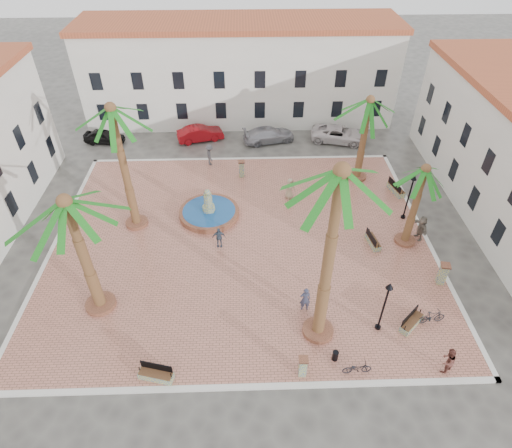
# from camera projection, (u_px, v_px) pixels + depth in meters

# --- Properties ---
(ground) EXTENTS (120.00, 120.00, 0.00)m
(ground) POSITION_uv_depth(u_px,v_px,m) (242.00, 242.00, 30.01)
(ground) COLOR #56544F
(ground) RESTS_ON ground
(plaza) EXTENTS (26.00, 22.00, 0.15)m
(plaza) POSITION_uv_depth(u_px,v_px,m) (242.00, 241.00, 29.96)
(plaza) COLOR #BC735F
(plaza) RESTS_ON ground
(kerb_n) EXTENTS (26.30, 0.30, 0.16)m
(kerb_n) POSITION_uv_depth(u_px,v_px,m) (241.00, 159.00, 38.41)
(kerb_n) COLOR silver
(kerb_n) RESTS_ON ground
(kerb_s) EXTENTS (26.30, 0.30, 0.16)m
(kerb_s) POSITION_uv_depth(u_px,v_px,m) (243.00, 387.00, 21.51)
(kerb_s) COLOR silver
(kerb_s) RESTS_ON ground
(kerb_e) EXTENTS (0.30, 22.30, 0.16)m
(kerb_e) POSITION_uv_depth(u_px,v_px,m) (425.00, 237.00, 30.27)
(kerb_e) COLOR silver
(kerb_e) RESTS_ON ground
(kerb_w) EXTENTS (0.30, 22.30, 0.16)m
(kerb_w) POSITION_uv_depth(u_px,v_px,m) (55.00, 245.00, 29.65)
(kerb_w) COLOR silver
(kerb_w) RESTS_ON ground
(building_north) EXTENTS (30.40, 7.40, 9.50)m
(building_north) POSITION_uv_depth(u_px,v_px,m) (240.00, 71.00, 42.32)
(building_north) COLOR silver
(building_north) RESTS_ON ground
(fountain) EXTENTS (4.47, 4.47, 2.31)m
(fountain) POSITION_uv_depth(u_px,v_px,m) (209.00, 212.00, 31.90)
(fountain) COLOR brown
(fountain) RESTS_ON plaza
(palm_nw) EXTENTS (5.20, 5.20, 9.38)m
(palm_nw) POSITION_uv_depth(u_px,v_px,m) (114.00, 122.00, 26.13)
(palm_nw) COLOR brown
(palm_nw) RESTS_ON plaza
(palm_sw) EXTENTS (5.76, 5.76, 8.11)m
(palm_sw) POSITION_uv_depth(u_px,v_px,m) (70.00, 216.00, 21.13)
(palm_sw) COLOR brown
(palm_sw) RESTS_ON plaza
(palm_s) EXTENTS (5.66, 5.66, 11.05)m
(palm_s) POSITION_uv_depth(u_px,v_px,m) (339.00, 192.00, 17.86)
(palm_s) COLOR brown
(palm_s) RESTS_ON plaza
(palm_e) EXTENTS (4.61, 4.61, 6.28)m
(palm_e) POSITION_uv_depth(u_px,v_px,m) (423.00, 179.00, 26.48)
(palm_e) COLOR brown
(palm_e) RESTS_ON plaza
(palm_ne) EXTENTS (5.01, 5.01, 7.22)m
(palm_ne) POSITION_uv_depth(u_px,v_px,m) (369.00, 110.00, 32.13)
(palm_ne) COLOR brown
(palm_ne) RESTS_ON plaza
(bench_s) EXTENTS (1.88, 0.97, 0.95)m
(bench_s) POSITION_uv_depth(u_px,v_px,m) (156.00, 375.00, 21.66)
(bench_s) COLOR gray
(bench_s) RESTS_ON plaza
(bench_se) EXTENTS (1.67, 1.60, 0.94)m
(bench_se) POSITION_uv_depth(u_px,v_px,m) (411.00, 322.00, 24.17)
(bench_se) COLOR gray
(bench_se) RESTS_ON plaza
(bench_e) EXTENTS (0.79, 1.74, 0.89)m
(bench_e) POSITION_uv_depth(u_px,v_px,m) (373.00, 241.00, 29.46)
(bench_e) COLOR gray
(bench_e) RESTS_ON plaza
(bench_ne) EXTENTS (1.04, 1.98, 1.00)m
(bench_ne) POSITION_uv_depth(u_px,v_px,m) (396.00, 189.00, 34.19)
(bench_ne) COLOR gray
(bench_ne) RESTS_ON plaza
(lamppost_s) EXTENTS (0.40, 0.40, 3.71)m
(lamppost_s) POSITION_uv_depth(u_px,v_px,m) (386.00, 299.00, 22.60)
(lamppost_s) COLOR black
(lamppost_s) RESTS_ON plaza
(lamppost_e) EXTENTS (0.41, 0.41, 3.78)m
(lamppost_e) POSITION_uv_depth(u_px,v_px,m) (411.00, 189.00, 30.21)
(lamppost_e) COLOR black
(lamppost_e) RESTS_ON plaza
(bollard_se) EXTENTS (0.51, 0.51, 1.36)m
(bollard_se) POSITION_uv_depth(u_px,v_px,m) (303.00, 366.00, 21.55)
(bollard_se) COLOR gray
(bollard_se) RESTS_ON plaza
(bollard_n) EXTENTS (0.55, 0.55, 1.48)m
(bollard_n) POSITION_uv_depth(u_px,v_px,m) (242.00, 168.00, 35.66)
(bollard_n) COLOR gray
(bollard_n) RESTS_ON plaza
(bollard_e) EXTENTS (0.65, 0.65, 1.56)m
(bollard_e) POSITION_uv_depth(u_px,v_px,m) (443.00, 273.00, 26.34)
(bollard_e) COLOR gray
(bollard_e) RESTS_ON plaza
(litter_bin) EXTENTS (0.32, 0.32, 0.63)m
(litter_bin) POSITION_uv_depth(u_px,v_px,m) (335.00, 356.00, 22.46)
(litter_bin) COLOR black
(litter_bin) RESTS_ON plaza
(cyclist_a) EXTENTS (0.65, 0.45, 1.74)m
(cyclist_a) POSITION_uv_depth(u_px,v_px,m) (305.00, 299.00, 24.70)
(cyclist_a) COLOR #32364D
(cyclist_a) RESTS_ON plaza
(bicycle_a) EXTENTS (1.54, 0.61, 0.80)m
(bicycle_a) POSITION_uv_depth(u_px,v_px,m) (357.00, 368.00, 21.81)
(bicycle_a) COLOR black
(bicycle_a) RESTS_ON plaza
(cyclist_b) EXTENTS (1.05, 0.99, 1.71)m
(cyclist_b) POSITION_uv_depth(u_px,v_px,m) (448.00, 361.00, 21.62)
(cyclist_b) COLOR brown
(cyclist_b) RESTS_ON plaza
(bicycle_b) EXTENTS (1.67, 0.65, 0.97)m
(bicycle_b) POSITION_uv_depth(u_px,v_px,m) (432.00, 317.00, 24.18)
(bicycle_b) COLOR black
(bicycle_b) RESTS_ON plaza
(pedestrian_fountain_a) EXTENTS (1.02, 0.88, 1.76)m
(pedestrian_fountain_a) POSITION_uv_depth(u_px,v_px,m) (290.00, 189.00, 33.21)
(pedestrian_fountain_a) COLOR tan
(pedestrian_fountain_a) RESTS_ON plaza
(pedestrian_fountain_b) EXTENTS (0.92, 0.41, 1.55)m
(pedestrian_fountain_b) POSITION_uv_depth(u_px,v_px,m) (219.00, 237.00, 28.97)
(pedestrian_fountain_b) COLOR #39495D
(pedestrian_fountain_b) RESTS_ON plaza
(pedestrian_north) EXTENTS (0.98, 1.36, 1.89)m
(pedestrian_north) POSITION_uv_depth(u_px,v_px,m) (210.00, 155.00, 37.01)
(pedestrian_north) COLOR #47474C
(pedestrian_north) RESTS_ON plaza
(pedestrian_east) EXTENTS (0.86, 1.82, 1.89)m
(pedestrian_east) POSITION_uv_depth(u_px,v_px,m) (421.00, 228.00, 29.49)
(pedestrian_east) COLOR #71675B
(pedestrian_east) RESTS_ON plaza
(car_black) EXTENTS (4.00, 2.11, 1.30)m
(car_black) POSITION_uv_depth(u_px,v_px,m) (104.00, 137.00, 40.46)
(car_black) COLOR black
(car_black) RESTS_ON ground
(car_red) EXTENTS (4.61, 2.64, 1.44)m
(car_red) POSITION_uv_depth(u_px,v_px,m) (200.00, 133.00, 40.79)
(car_red) COLOR maroon
(car_red) RESTS_ON ground
(car_silver) EXTENTS (5.19, 3.07, 1.41)m
(car_silver) POSITION_uv_depth(u_px,v_px,m) (269.00, 135.00, 40.63)
(car_silver) COLOR #A3A3AB
(car_silver) RESTS_ON ground
(car_white) EXTENTS (5.70, 3.65, 1.46)m
(car_white) POSITION_uv_depth(u_px,v_px,m) (339.00, 134.00, 40.64)
(car_white) COLOR silver
(car_white) RESTS_ON ground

